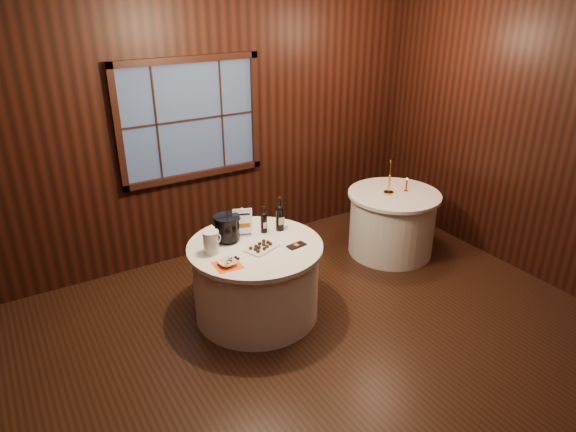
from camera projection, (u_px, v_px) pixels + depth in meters
ground at (313, 372)px, 4.35m from camera, size 6.00×6.00×0.00m
back_wall at (190, 129)px, 5.64m from camera, size 6.00×0.10×3.00m
main_table at (256, 280)px, 4.97m from camera, size 1.28×1.28×0.77m
side_table at (392, 223)px, 6.14m from camera, size 1.08×1.08×0.77m
sign_stand at (243, 226)px, 4.94m from camera, size 0.18×0.14×0.30m
port_bottle_left at (264, 221)px, 5.00m from camera, size 0.07×0.07×0.28m
port_bottle_right at (280, 216)px, 5.04m from camera, size 0.08×0.09×0.35m
ice_bucket at (227, 228)px, 4.83m from camera, size 0.25×0.25×0.26m
chocolate_plate at (262, 247)px, 4.73m from camera, size 0.35×0.29×0.04m
chocolate_box at (296, 245)px, 4.78m from camera, size 0.19×0.11×0.01m
grape_bunch at (234, 259)px, 4.52m from camera, size 0.15×0.06×0.04m
glass_pitcher at (211, 242)px, 4.62m from camera, size 0.20×0.15×0.21m
orange_napkin at (228, 265)px, 4.46m from camera, size 0.24×0.24×0.00m
cracker_bowl at (227, 263)px, 4.45m from camera, size 0.17×0.17×0.04m
brass_candlestick at (390, 181)px, 5.91m from camera, size 0.12×0.12×0.42m
red_candle at (406, 186)px, 6.01m from camera, size 0.04×0.04×0.17m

